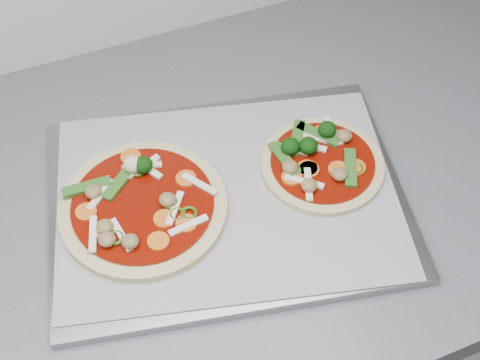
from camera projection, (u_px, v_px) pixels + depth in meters
name	position (u px, v px, depth m)	size (l,w,h in m)	color
base_cabinet	(360.00, 291.00, 1.27)	(3.60, 0.60, 0.86)	silver
countertop	(407.00, 132.00, 0.91)	(3.60, 0.60, 0.04)	slate
baking_tray	(227.00, 199.00, 0.81)	(0.42, 0.31, 0.01)	gray
parchment	(227.00, 195.00, 0.80)	(0.40, 0.29, 0.00)	gray
pizza_left	(142.00, 205.00, 0.78)	(0.21, 0.21, 0.03)	#D9C283
pizza_right	(320.00, 160.00, 0.82)	(0.20, 0.20, 0.03)	#D9C283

